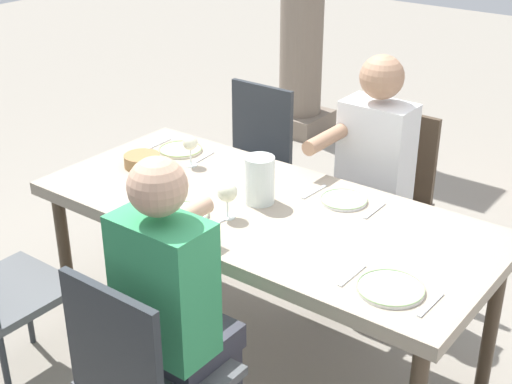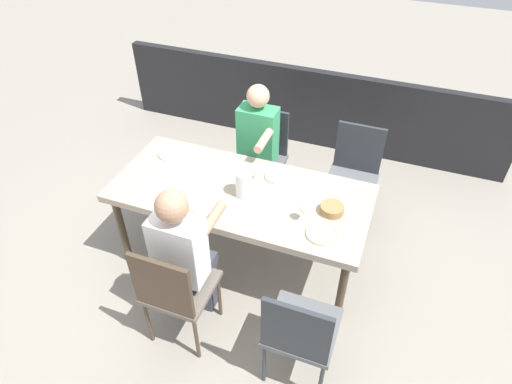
{
  "view_description": "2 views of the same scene",
  "coord_description": "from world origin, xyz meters",
  "px_view_note": "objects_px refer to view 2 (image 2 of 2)",
  "views": [
    {
      "loc": [
        1.62,
        -2.19,
        2.15
      ],
      "look_at": [
        -0.06,
        0.02,
        0.81
      ],
      "focal_mm": 50.8,
      "sensor_mm": 36.0,
      "label": 1
    },
    {
      "loc": [
        -1.03,
        2.4,
        2.95
      ],
      "look_at": [
        -0.15,
        0.05,
        0.84
      ],
      "focal_mm": 31.1,
      "sensor_mm": 36.0,
      "label": 2
    }
  ],
  "objects_px": {
    "chair_west_south": "(354,171)",
    "chair_mid_south": "(263,152)",
    "plate_0": "(321,234)",
    "wine_glass_1": "(255,168)",
    "chair_mid_north": "(174,289)",
    "plate_1": "(278,176)",
    "wine_glass_0": "(304,208)",
    "bread_basket": "(332,209)",
    "plate_2": "(197,202)",
    "diner_woman_green": "(186,255)",
    "chair_west_north": "(300,331)",
    "diner_man_white": "(256,150)",
    "dining_table": "(241,197)",
    "water_pitcher": "(244,185)",
    "plate_3": "(172,153)"
  },
  "relations": [
    {
      "from": "dining_table",
      "to": "plate_0",
      "type": "bearing_deg",
      "value": 160.66
    },
    {
      "from": "plate_3",
      "to": "bread_basket",
      "type": "distance_m",
      "value": 1.45
    },
    {
      "from": "chair_mid_south",
      "to": "bread_basket",
      "type": "bearing_deg",
      "value": 134.38
    },
    {
      "from": "wine_glass_0",
      "to": "wine_glass_1",
      "type": "height_order",
      "value": "wine_glass_1"
    },
    {
      "from": "wine_glass_0",
      "to": "bread_basket",
      "type": "relative_size",
      "value": 0.88
    },
    {
      "from": "chair_west_north",
      "to": "plate_1",
      "type": "relative_size",
      "value": 4.28
    },
    {
      "from": "diner_man_white",
      "to": "wine_glass_1",
      "type": "height_order",
      "value": "diner_man_white"
    },
    {
      "from": "plate_1",
      "to": "plate_2",
      "type": "height_order",
      "value": "same"
    },
    {
      "from": "wine_glass_0",
      "to": "diner_woman_green",
      "type": "bearing_deg",
      "value": 38.39
    },
    {
      "from": "chair_west_south",
      "to": "plate_0",
      "type": "distance_m",
      "value": 1.14
    },
    {
      "from": "chair_west_north",
      "to": "chair_mid_north",
      "type": "distance_m",
      "value": 0.87
    },
    {
      "from": "diner_man_white",
      "to": "plate_2",
      "type": "distance_m",
      "value": 0.93
    },
    {
      "from": "dining_table",
      "to": "water_pitcher",
      "type": "relative_size",
      "value": 9.59
    },
    {
      "from": "plate_0",
      "to": "plate_1",
      "type": "xyz_separation_m",
      "value": [
        0.48,
        -0.51,
        -0.0
      ]
    },
    {
      "from": "diner_man_white",
      "to": "chair_west_south",
      "type": "bearing_deg",
      "value": -167.44
    },
    {
      "from": "diner_man_white",
      "to": "plate_3",
      "type": "bearing_deg",
      "value": 35.77
    },
    {
      "from": "chair_mid_north",
      "to": "water_pitcher",
      "type": "xyz_separation_m",
      "value": [
        -0.17,
        -0.83,
        0.31
      ]
    },
    {
      "from": "dining_table",
      "to": "plate_2",
      "type": "xyz_separation_m",
      "value": [
        0.24,
        0.25,
        0.07
      ]
    },
    {
      "from": "diner_woman_green",
      "to": "plate_1",
      "type": "relative_size",
      "value": 5.99
    },
    {
      "from": "chair_mid_south",
      "to": "plate_1",
      "type": "distance_m",
      "value": 0.74
    },
    {
      "from": "diner_woman_green",
      "to": "plate_1",
      "type": "distance_m",
      "value": 1.0
    },
    {
      "from": "chair_mid_north",
      "to": "plate_3",
      "type": "bearing_deg",
      "value": -61.88
    },
    {
      "from": "plate_0",
      "to": "wine_glass_1",
      "type": "xyz_separation_m",
      "value": [
        0.64,
        -0.41,
        0.1
      ]
    },
    {
      "from": "wine_glass_0",
      "to": "water_pitcher",
      "type": "distance_m",
      "value": 0.51
    },
    {
      "from": "chair_west_south",
      "to": "chair_mid_north",
      "type": "height_order",
      "value": "chair_mid_north"
    },
    {
      "from": "chair_west_south",
      "to": "wine_glass_0",
      "type": "distance_m",
      "value": 1.09
    },
    {
      "from": "chair_west_south",
      "to": "wine_glass_1",
      "type": "bearing_deg",
      "value": 45.97
    },
    {
      "from": "diner_woman_green",
      "to": "water_pitcher",
      "type": "relative_size",
      "value": 6.23
    },
    {
      "from": "chair_mid_south",
      "to": "diner_man_white",
      "type": "distance_m",
      "value": 0.25
    },
    {
      "from": "chair_mid_south",
      "to": "wine_glass_1",
      "type": "height_order",
      "value": "same"
    },
    {
      "from": "chair_mid_north",
      "to": "diner_woman_green",
      "type": "bearing_deg",
      "value": -90.89
    },
    {
      "from": "chair_west_south",
      "to": "chair_mid_south",
      "type": "relative_size",
      "value": 1.02
    },
    {
      "from": "chair_mid_north",
      "to": "wine_glass_0",
      "type": "xyz_separation_m",
      "value": [
        -0.67,
        -0.72,
        0.33
      ]
    },
    {
      "from": "wine_glass_0",
      "to": "diner_man_white",
      "type": "bearing_deg",
      "value": -50.83
    },
    {
      "from": "dining_table",
      "to": "chair_west_north",
      "type": "xyz_separation_m",
      "value": [
        -0.74,
        0.86,
        -0.18
      ]
    },
    {
      "from": "wine_glass_0",
      "to": "plate_0",
      "type": "bearing_deg",
      "value": 147.87
    },
    {
      "from": "diner_woman_green",
      "to": "plate_3",
      "type": "bearing_deg",
      "value": -56.98
    },
    {
      "from": "diner_man_white",
      "to": "wine_glass_1",
      "type": "distance_m",
      "value": 0.58
    },
    {
      "from": "chair_west_south",
      "to": "water_pitcher",
      "type": "relative_size",
      "value": 4.57
    },
    {
      "from": "chair_mid_north",
      "to": "plate_0",
      "type": "bearing_deg",
      "value": -143.16
    },
    {
      "from": "wine_glass_1",
      "to": "plate_2",
      "type": "xyz_separation_m",
      "value": [
        0.3,
        0.41,
        -0.1
      ]
    },
    {
      "from": "plate_0",
      "to": "wine_glass_1",
      "type": "bearing_deg",
      "value": -32.67
    },
    {
      "from": "wine_glass_0",
      "to": "plate_2",
      "type": "relative_size",
      "value": 0.73
    },
    {
      "from": "chair_west_north",
      "to": "wine_glass_0",
      "type": "distance_m",
      "value": 0.82
    },
    {
      "from": "plate_2",
      "to": "chair_west_north",
      "type": "bearing_deg",
      "value": 147.99
    },
    {
      "from": "diner_woman_green",
      "to": "plate_2",
      "type": "bearing_deg",
      "value": -74.82
    },
    {
      "from": "chair_mid_north",
      "to": "plate_2",
      "type": "relative_size",
      "value": 4.67
    },
    {
      "from": "chair_west_south",
      "to": "chair_mid_south",
      "type": "distance_m",
      "value": 0.87
    },
    {
      "from": "wine_glass_0",
      "to": "plate_1",
      "type": "xyz_separation_m",
      "value": [
        0.32,
        -0.41,
        -0.1
      ]
    },
    {
      "from": "chair_mid_north",
      "to": "bread_basket",
      "type": "distance_m",
      "value": 1.24
    }
  ]
}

